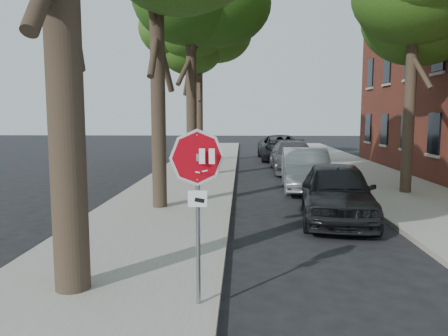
% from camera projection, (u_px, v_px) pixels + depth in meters
% --- Properties ---
extents(ground, '(120.00, 120.00, 0.00)m').
position_uv_depth(ground, '(245.00, 312.00, 6.51)').
color(ground, black).
rests_on(ground, ground).
extents(sidewalk_left, '(4.00, 55.00, 0.12)m').
position_uv_depth(sidewalk_left, '(184.00, 184.00, 18.51)').
color(sidewalk_left, gray).
rests_on(sidewalk_left, ground).
extents(sidewalk_right, '(4.00, 55.00, 0.12)m').
position_uv_depth(sidewalk_right, '(387.00, 185.00, 18.17)').
color(sidewalk_right, gray).
rests_on(sidewalk_right, ground).
extents(curb_left, '(0.12, 55.00, 0.13)m').
position_uv_depth(curb_left, '(233.00, 184.00, 18.43)').
color(curb_left, '#9E9384').
rests_on(curb_left, ground).
extents(curb_right, '(0.12, 55.00, 0.13)m').
position_uv_depth(curb_right, '(338.00, 185.00, 18.25)').
color(curb_right, '#9E9384').
rests_on(curb_right, ground).
extents(stop_sign, '(0.76, 0.34, 2.61)m').
position_uv_depth(stop_sign, '(198.00, 183.00, 6.29)').
color(stop_sign, gray).
rests_on(stop_sign, sidewalk_left).
extents(tree_mid_b, '(5.88, 5.46, 10.36)m').
position_uv_depth(tree_mid_b, '(190.00, 3.00, 19.68)').
color(tree_mid_b, black).
rests_on(tree_mid_b, sidewalk_left).
extents(tree_far, '(5.29, 4.91, 9.33)m').
position_uv_depth(tree_far, '(199.00, 46.00, 26.72)').
color(tree_far, black).
rests_on(tree_far, sidewalk_left).
extents(car_a, '(2.50, 4.98, 1.63)m').
position_uv_depth(car_a, '(337.00, 191.00, 12.22)').
color(car_a, black).
rests_on(car_a, ground).
extents(car_b, '(1.97, 5.01, 1.63)m').
position_uv_depth(car_b, '(305.00, 169.00, 17.34)').
color(car_b, '#B0B1B8').
rests_on(car_b, ground).
extents(car_c, '(2.28, 5.58, 1.62)m').
position_uv_depth(car_c, '(293.00, 157.00, 22.84)').
color(car_c, '#464549').
rests_on(car_c, ground).
extents(car_d, '(2.89, 6.05, 1.66)m').
position_uv_depth(car_d, '(281.00, 148.00, 28.99)').
color(car_d, black).
rests_on(car_d, ground).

